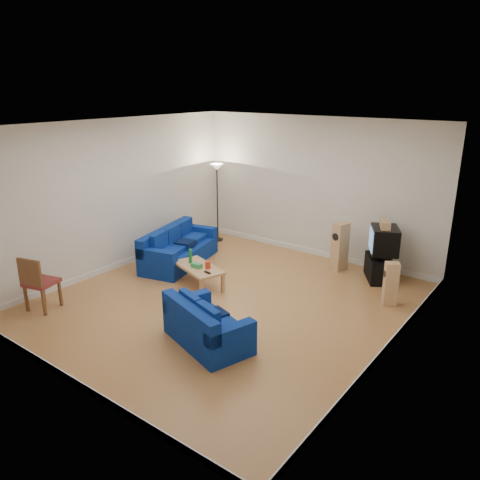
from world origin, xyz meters
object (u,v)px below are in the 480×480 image
Objects in this scene: sofa_loveseat at (205,328)px; television at (384,240)px; sofa_three_seat at (177,251)px; coffee_table at (199,269)px; tv_stand at (379,268)px.

television is at bearing 90.67° from sofa_loveseat.
coffee_table is (1.23, -0.66, 0.07)m from sofa_three_seat.
sofa_loveseat is 4.24m from tv_stand.
tv_stand is at bearing 42.04° from coffee_table.
sofa_loveseat is 1.28× the size of coffee_table.
television is (2.80, 2.47, 0.51)m from coffee_table.
television is at bearing 56.23° from tv_stand.
tv_stand is at bearing 100.47° from sofa_three_seat.
sofa_three_seat is 1.76× the size of coffee_table.
sofa_three_seat is 1.37× the size of sofa_loveseat.
sofa_loveseat reaches higher than coffee_table.
sofa_three_seat is at bearing 151.80° from coffee_table.
sofa_loveseat reaches higher than tv_stand.
sofa_loveseat is at bearing 36.92° from sofa_three_seat.
sofa_three_seat is 3.59m from sofa_loveseat.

